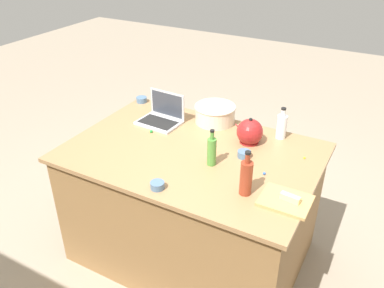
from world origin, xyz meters
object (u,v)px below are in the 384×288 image
Objects in this scene: laptop at (162,116)px; bottle_soy at (246,177)px; bottle_vinegar at (282,126)px; mixing_bowl_large at (215,113)px; bottle_olive at (212,151)px; cutting_board at (285,201)px; ramekin_wide at (157,185)px; ramekin_small at (244,154)px; kettle at (250,132)px; ramekin_medium at (142,100)px; butter_stick_left at (290,198)px.

laptop is 1.03m from bottle_soy.
bottle_vinegar is at bearing -87.72° from bottle_soy.
bottle_olive is at bearing 113.85° from mixing_bowl_large.
bottle_olive is 0.89× the size of cutting_board.
cutting_board is at bearing -161.32° from ramekin_wide.
ramekin_small is 1.05× the size of ramekin_wide.
cutting_board is at bearing 164.37° from bottle_olive.
bottle_olive is at bearing 74.72° from kettle.
ramekin_medium is 1.23m from ramekin_wide.
cutting_board is (-0.25, 0.69, -0.08)m from bottle_vinegar.
laptop is at bearing -30.61° from bottle_olive.
bottle_vinegar is 0.39m from ramekin_small.
ramekin_wide is at bearing 70.93° from kettle.
mixing_bowl_large is 0.53m from ramekin_small.
ramekin_wide is at bearing 120.86° from laptop.
bottle_vinegar is at bearing -179.85° from mixing_bowl_large.
mixing_bowl_large is at bearing 0.15° from bottle_vinegar.
butter_stick_left is at bearing 130.44° from kettle.
laptop is 1.22m from cutting_board.
butter_stick_left reaches higher than ramekin_small.
bottle_olive is (-0.24, 0.54, 0.03)m from mixing_bowl_large.
kettle is 0.68m from butter_stick_left.
cutting_board is 3.12× the size of ramekin_medium.
butter_stick_left is at bearing 153.90° from ramekin_medium.
laptop is at bearing 146.36° from ramekin_medium.
ramekin_medium is at bearing -50.79° from ramekin_wide.
ramekin_small is (-0.15, -0.18, -0.08)m from bottle_olive.
bottle_olive is 1.10m from ramekin_medium.
kettle is at bearing 168.79° from ramekin_medium.
bottle_olive is 2.82× the size of ramekin_small.
ramekin_medium is at bearing -3.14° from mixing_bowl_large.
butter_stick_left is at bearing -161.89° from ramekin_wide.
mixing_bowl_large is at bearing -43.17° from ramekin_small.
ramekin_wide is at bearing 129.21° from ramekin_medium.
butter_stick_left is 1.33× the size of ramekin_wide.
butter_stick_left is at bearing 156.43° from laptop.
bottle_olive is 1.06× the size of bottle_vinegar.
cutting_board is 1.63m from ramekin_medium.
bottle_vinegar is at bearing 178.25° from ramekin_medium.
laptop reaches higher than ramekin_wide.
ramekin_medium is (0.70, -0.04, -0.05)m from mixing_bowl_large.
mixing_bowl_large is 1.44× the size of kettle.
bottle_soy reaches higher than ramekin_small.
kettle is 2.48× the size of ramekin_small.
kettle is 2.59× the size of ramekin_wide.
ramekin_medium reaches higher than ramekin_wide.
bottle_olive reaches higher than cutting_board.
bottle_soy reaches higher than laptop.
bottle_olive is at bearing 63.54° from bottle_vinegar.
bottle_soy is 0.25m from cutting_board.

